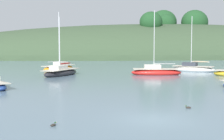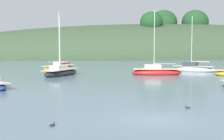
{
  "view_description": "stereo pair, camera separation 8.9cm",
  "coord_description": "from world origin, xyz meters",
  "px_view_note": "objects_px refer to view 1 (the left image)",
  "views": [
    {
      "loc": [
        -4.68,
        -18.16,
        4.42
      ],
      "look_at": [
        0.0,
        20.0,
        1.2
      ],
      "focal_mm": 52.78,
      "sensor_mm": 36.0,
      "label": 1
    },
    {
      "loc": [
        -4.59,
        -18.17,
        4.42
      ],
      "look_at": [
        0.0,
        20.0,
        1.2
      ],
      "focal_mm": 52.78,
      "sensor_mm": 36.0,
      "label": 2
    }
  ],
  "objects_px": {
    "sailboat_white_near": "(59,68)",
    "sailboat_grey_yawl": "(193,69)",
    "duck_trailing": "(53,125)",
    "sailboat_navy_dinghy": "(61,72)",
    "duck_lone_left": "(188,107)",
    "sailboat_black_sloop": "(156,72)"
  },
  "relations": [
    {
      "from": "sailboat_grey_yawl",
      "to": "duck_lone_left",
      "type": "height_order",
      "value": "sailboat_grey_yawl"
    },
    {
      "from": "sailboat_navy_dinghy",
      "to": "duck_trailing",
      "type": "xyz_separation_m",
      "value": [
        0.49,
        -27.25,
        -0.36
      ]
    },
    {
      "from": "duck_lone_left",
      "to": "duck_trailing",
      "type": "distance_m",
      "value": 9.51
    },
    {
      "from": "sailboat_white_near",
      "to": "duck_trailing",
      "type": "xyz_separation_m",
      "value": [
        1.07,
        -35.82,
        -0.34
      ]
    },
    {
      "from": "sailboat_grey_yawl",
      "to": "sailboat_navy_dinghy",
      "type": "distance_m",
      "value": 20.44
    },
    {
      "from": "sailboat_white_near",
      "to": "sailboat_navy_dinghy",
      "type": "bearing_deg",
      "value": -86.16
    },
    {
      "from": "sailboat_navy_dinghy",
      "to": "duck_lone_left",
      "type": "xyz_separation_m",
      "value": [
        9.26,
        -23.57,
        -0.36
      ]
    },
    {
      "from": "sailboat_black_sloop",
      "to": "sailboat_navy_dinghy",
      "type": "height_order",
      "value": "sailboat_black_sloop"
    },
    {
      "from": "sailboat_navy_dinghy",
      "to": "sailboat_grey_yawl",
      "type": "bearing_deg",
      "value": 11.34
    },
    {
      "from": "sailboat_white_near",
      "to": "sailboat_navy_dinghy",
      "type": "distance_m",
      "value": 8.58
    },
    {
      "from": "sailboat_white_near",
      "to": "duck_trailing",
      "type": "relative_size",
      "value": 23.52
    },
    {
      "from": "sailboat_navy_dinghy",
      "to": "duck_lone_left",
      "type": "distance_m",
      "value": 25.33
    },
    {
      "from": "sailboat_navy_dinghy",
      "to": "duck_lone_left",
      "type": "height_order",
      "value": "sailboat_navy_dinghy"
    },
    {
      "from": "sailboat_black_sloop",
      "to": "duck_trailing",
      "type": "height_order",
      "value": "sailboat_black_sloop"
    },
    {
      "from": "duck_lone_left",
      "to": "duck_trailing",
      "type": "relative_size",
      "value": 1.13
    },
    {
      "from": "sailboat_black_sloop",
      "to": "sailboat_white_near",
      "type": "bearing_deg",
      "value": 145.97
    },
    {
      "from": "sailboat_white_near",
      "to": "sailboat_grey_yawl",
      "type": "xyz_separation_m",
      "value": [
        20.62,
        -4.54,
        0.01
      ]
    },
    {
      "from": "sailboat_white_near",
      "to": "sailboat_grey_yawl",
      "type": "height_order",
      "value": "sailboat_white_near"
    },
    {
      "from": "sailboat_black_sloop",
      "to": "duck_trailing",
      "type": "distance_m",
      "value": 29.44
    },
    {
      "from": "sailboat_black_sloop",
      "to": "sailboat_grey_yawl",
      "type": "distance_m",
      "value": 8.42
    },
    {
      "from": "sailboat_white_near",
      "to": "sailboat_navy_dinghy",
      "type": "relative_size",
      "value": 1.0
    },
    {
      "from": "sailboat_navy_dinghy",
      "to": "duck_lone_left",
      "type": "relative_size",
      "value": 20.67
    }
  ]
}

